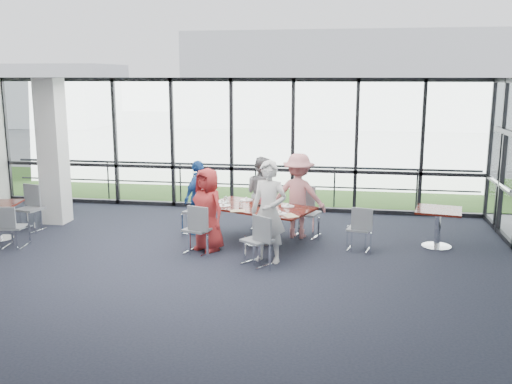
% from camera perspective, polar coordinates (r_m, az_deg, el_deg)
% --- Properties ---
extents(floor, '(12.00, 10.00, 0.02)m').
position_cam_1_polar(floor, '(9.59, -8.63, -8.39)').
color(floor, black).
rests_on(floor, ground).
extents(ceiling, '(12.00, 10.00, 0.04)m').
position_cam_1_polar(ceiling, '(9.03, -9.25, 11.16)').
color(ceiling, white).
rests_on(ceiling, ground).
extents(curtain_wall_back, '(12.00, 0.10, 3.20)m').
position_cam_1_polar(curtain_wall_back, '(13.95, -2.46, 4.79)').
color(curtain_wall_back, white).
rests_on(curtain_wall_back, ground).
extents(exit_door, '(0.12, 1.60, 2.10)m').
position_cam_1_polar(exit_door, '(12.88, 23.40, 0.80)').
color(exit_door, black).
rests_on(exit_door, ground).
extents(structural_column, '(0.50, 0.50, 3.20)m').
position_cam_1_polar(structural_column, '(13.35, -19.65, 3.82)').
color(structural_column, silver).
rests_on(structural_column, ground).
extents(apron, '(80.00, 70.00, 0.02)m').
position_cam_1_polar(apron, '(19.06, 0.69, 1.69)').
color(apron, gray).
rests_on(apron, ground).
extents(grass_strip, '(80.00, 5.00, 0.01)m').
position_cam_1_polar(grass_strip, '(17.11, -0.34, 0.66)').
color(grass_strip, '#2C591B').
rests_on(grass_strip, ground).
extents(hangar_main, '(24.00, 10.00, 6.00)m').
position_cam_1_polar(hangar_main, '(40.57, 11.32, 10.98)').
color(hangar_main, white).
rests_on(hangar_main, ground).
extents(hangar_aux, '(10.00, 6.00, 4.00)m').
position_cam_1_polar(hangar_aux, '(42.11, -20.47, 9.13)').
color(hangar_aux, white).
rests_on(hangar_aux, ground).
extents(guard_rail, '(12.00, 0.06, 0.06)m').
position_cam_1_polar(guard_rail, '(14.70, -1.94, 0.80)').
color(guard_rail, '#2D2D33').
rests_on(guard_rail, ground).
extents(main_table, '(2.31, 1.80, 0.75)m').
position_cam_1_polar(main_table, '(11.07, 0.26, -2.05)').
color(main_table, '#350A0A').
rests_on(main_table, ground).
extents(side_table_right, '(0.96, 0.96, 0.75)m').
position_cam_1_polar(side_table_right, '(11.40, 17.78, -2.26)').
color(side_table_right, '#350A0A').
rests_on(side_table_right, ground).
extents(diner_near_left, '(0.91, 0.83, 1.57)m').
position_cam_1_polar(diner_near_left, '(10.70, -4.85, -1.75)').
color(diner_near_left, '#A82828').
rests_on(diner_near_left, ground).
extents(diner_near_right, '(0.76, 0.64, 1.81)m').
position_cam_1_polar(diner_near_right, '(9.97, 1.29, -1.99)').
color(diner_near_right, silver).
rests_on(diner_near_right, ground).
extents(diner_far_left, '(0.91, 0.82, 1.59)m').
position_cam_1_polar(diner_far_left, '(12.03, 0.60, -0.18)').
color(diner_far_left, slate).
rests_on(diner_far_left, ground).
extents(diner_far_right, '(1.18, 0.72, 1.72)m').
position_cam_1_polar(diner_far_right, '(11.53, 4.26, -0.39)').
color(diner_far_right, '#CB797B').
rests_on(diner_far_right, ground).
extents(diner_end, '(0.81, 1.03, 1.54)m').
position_cam_1_polar(diner_end, '(11.85, -5.68, -0.53)').
color(diner_end, '#2252A0').
rests_on(diner_end, ground).
extents(chair_main_nl, '(0.56, 0.56, 0.91)m').
position_cam_1_polar(chair_main_nl, '(10.60, -5.85, -3.74)').
color(chair_main_nl, gray).
rests_on(chair_main_nl, ground).
extents(chair_main_nr, '(0.61, 0.61, 0.89)m').
position_cam_1_polar(chair_main_nr, '(9.90, 0.09, -4.85)').
color(chair_main_nr, gray).
rests_on(chair_main_nr, ground).
extents(chair_main_fl, '(0.52, 0.52, 0.83)m').
position_cam_1_polar(chair_main_fl, '(12.22, 0.69, -1.82)').
color(chair_main_fl, gray).
rests_on(chair_main_fl, ground).
extents(chair_main_fr, '(0.61, 0.61, 0.99)m').
position_cam_1_polar(chair_main_fr, '(11.65, 5.09, -2.12)').
color(chair_main_fr, gray).
rests_on(chair_main_fr, ground).
extents(chair_main_end, '(0.59, 0.59, 0.96)m').
position_cam_1_polar(chair_main_end, '(11.88, -5.87, -1.94)').
color(chair_main_end, gray).
rests_on(chair_main_end, ground).
extents(chair_spare_la, '(0.46, 0.46, 0.82)m').
position_cam_1_polar(chair_spare_la, '(11.83, -23.10, -3.24)').
color(chair_spare_la, gray).
rests_on(chair_spare_la, ground).
extents(chair_spare_lb, '(0.55, 0.55, 0.94)m').
position_cam_1_polar(chair_spare_lb, '(12.99, -21.66, -1.60)').
color(chair_spare_lb, gray).
rests_on(chair_spare_lb, ground).
extents(chair_spare_r, '(0.49, 0.49, 0.84)m').
position_cam_1_polar(chair_spare_r, '(10.89, 10.27, -3.64)').
color(chair_spare_r, gray).
rests_on(chair_spare_r, ground).
extents(plate_nl, '(0.28, 0.28, 0.01)m').
position_cam_1_polar(plate_nl, '(11.12, -3.30, -1.37)').
color(plate_nl, white).
rests_on(plate_nl, main_table).
extents(plate_nr, '(0.25, 0.25, 0.01)m').
position_cam_1_polar(plate_nr, '(10.47, 2.44, -2.17)').
color(plate_nr, white).
rests_on(plate_nr, main_table).
extents(plate_fl, '(0.26, 0.26, 0.01)m').
position_cam_1_polar(plate_fl, '(11.61, -0.96, -0.79)').
color(plate_fl, white).
rests_on(plate_fl, main_table).
extents(plate_fr, '(0.26, 0.26, 0.01)m').
position_cam_1_polar(plate_fr, '(11.07, 3.18, -1.42)').
color(plate_fr, white).
rests_on(plate_fr, main_table).
extents(plate_end, '(0.27, 0.27, 0.01)m').
position_cam_1_polar(plate_end, '(11.44, -3.41, -1.00)').
color(plate_end, white).
rests_on(plate_end, main_table).
extents(tumbler_a, '(0.07, 0.07, 0.14)m').
position_cam_1_polar(tumbler_a, '(10.89, -1.54, -1.29)').
color(tumbler_a, white).
rests_on(tumbler_a, main_table).
extents(tumbler_b, '(0.08, 0.08, 0.15)m').
position_cam_1_polar(tumbler_b, '(10.76, 1.16, -1.41)').
color(tumbler_b, white).
rests_on(tumbler_b, main_table).
extents(tumbler_c, '(0.07, 0.07, 0.15)m').
position_cam_1_polar(tumbler_c, '(11.26, 1.34, -0.85)').
color(tumbler_c, white).
rests_on(tumbler_c, main_table).
extents(tumbler_d, '(0.07, 0.07, 0.14)m').
position_cam_1_polar(tumbler_d, '(11.29, -3.04, -0.84)').
color(tumbler_d, white).
rests_on(tumbler_d, main_table).
extents(menu_a, '(0.31, 0.25, 0.00)m').
position_cam_1_polar(menu_a, '(10.71, -1.85, -1.89)').
color(menu_a, silver).
rests_on(menu_a, main_table).
extents(menu_b, '(0.37, 0.40, 0.00)m').
position_cam_1_polar(menu_b, '(10.36, 3.41, -2.36)').
color(menu_b, silver).
rests_on(menu_b, main_table).
extents(menu_c, '(0.33, 0.27, 0.00)m').
position_cam_1_polar(menu_c, '(11.28, 1.73, -1.19)').
color(menu_c, silver).
rests_on(menu_c, main_table).
extents(condiment_caddy, '(0.10, 0.07, 0.04)m').
position_cam_1_polar(condiment_caddy, '(11.05, 0.49, -1.36)').
color(condiment_caddy, black).
rests_on(condiment_caddy, main_table).
extents(ketchup_bottle, '(0.06, 0.06, 0.18)m').
position_cam_1_polar(ketchup_bottle, '(11.03, 0.60, -1.02)').
color(ketchup_bottle, '#B01B33').
rests_on(ketchup_bottle, main_table).
extents(green_bottle, '(0.05, 0.05, 0.20)m').
position_cam_1_polar(green_bottle, '(10.98, 0.83, -1.02)').
color(green_bottle, '#167A38').
rests_on(green_bottle, main_table).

